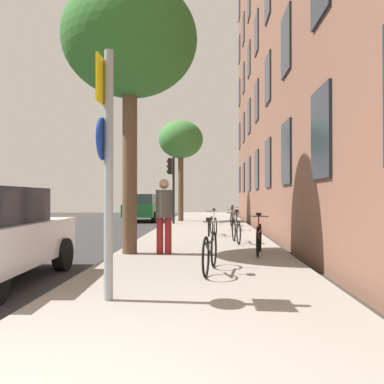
{
  "coord_description": "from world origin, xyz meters",
  "views": [
    {
      "loc": [
        1.28,
        -2.48,
        1.47
      ],
      "look_at": [
        0.69,
        12.01,
        1.64
      ],
      "focal_mm": 38.99,
      "sensor_mm": 36.0,
      "label": 1
    }
  ],
  "objects_px": {
    "bicycle_5": "(233,218)",
    "bicycle_4": "(232,221)",
    "tree_far": "(181,141)",
    "pedestrian_0": "(164,211)",
    "bicycle_3": "(213,225)",
    "bicycle_2": "(236,230)",
    "bicycle_1": "(259,238)",
    "traffic_light": "(171,178)",
    "sign_post": "(107,155)",
    "tree_near": "(130,42)",
    "car_1": "(143,207)",
    "bicycle_0": "(210,251)"
  },
  "relations": [
    {
      "from": "traffic_light",
      "to": "pedestrian_0",
      "type": "height_order",
      "value": "traffic_light"
    },
    {
      "from": "tree_far",
      "to": "bicycle_3",
      "type": "xyz_separation_m",
      "value": [
        1.73,
        -8.58,
        -4.14
      ]
    },
    {
      "from": "bicycle_4",
      "to": "car_1",
      "type": "height_order",
      "value": "car_1"
    },
    {
      "from": "tree_far",
      "to": "bicycle_0",
      "type": "relative_size",
      "value": 3.26
    },
    {
      "from": "traffic_light",
      "to": "pedestrian_0",
      "type": "relative_size",
      "value": 1.89
    },
    {
      "from": "sign_post",
      "to": "bicycle_4",
      "type": "bearing_deg",
      "value": 78.95
    },
    {
      "from": "bicycle_0",
      "to": "bicycle_3",
      "type": "height_order",
      "value": "bicycle_0"
    },
    {
      "from": "car_1",
      "to": "bicycle_5",
      "type": "bearing_deg",
      "value": -45.83
    },
    {
      "from": "tree_far",
      "to": "bicycle_1",
      "type": "xyz_separation_m",
      "value": [
        2.76,
        -13.38,
        -4.12
      ]
    },
    {
      "from": "tree_far",
      "to": "pedestrian_0",
      "type": "relative_size",
      "value": 3.18
    },
    {
      "from": "bicycle_5",
      "to": "pedestrian_0",
      "type": "xyz_separation_m",
      "value": [
        -2.17,
        -9.66,
        0.64
      ]
    },
    {
      "from": "bicycle_0",
      "to": "bicycle_2",
      "type": "distance_m",
      "value": 4.86
    },
    {
      "from": "tree_far",
      "to": "car_1",
      "type": "xyz_separation_m",
      "value": [
        -2.35,
        1.41,
        -3.78
      ]
    },
    {
      "from": "tree_near",
      "to": "car_1",
      "type": "xyz_separation_m",
      "value": [
        -2.04,
        14.8,
        -4.35
      ]
    },
    {
      "from": "traffic_light",
      "to": "bicycle_5",
      "type": "bearing_deg",
      "value": -25.81
    },
    {
      "from": "sign_post",
      "to": "tree_far",
      "type": "height_order",
      "value": "tree_far"
    },
    {
      "from": "bicycle_4",
      "to": "bicycle_5",
      "type": "distance_m",
      "value": 2.41
    },
    {
      "from": "bicycle_5",
      "to": "bicycle_4",
      "type": "bearing_deg",
      "value": -93.96
    },
    {
      "from": "sign_post",
      "to": "tree_near",
      "type": "relative_size",
      "value": 0.5
    },
    {
      "from": "traffic_light",
      "to": "tree_far",
      "type": "bearing_deg",
      "value": 82.28
    },
    {
      "from": "bicycle_3",
      "to": "bicycle_4",
      "type": "bearing_deg",
      "value": 71.75
    },
    {
      "from": "bicycle_0",
      "to": "pedestrian_0",
      "type": "relative_size",
      "value": 0.98
    },
    {
      "from": "bicycle_2",
      "to": "tree_near",
      "type": "bearing_deg",
      "value": -137.99
    },
    {
      "from": "car_1",
      "to": "bicycle_4",
      "type": "bearing_deg",
      "value": -57.3
    },
    {
      "from": "bicycle_5",
      "to": "car_1",
      "type": "relative_size",
      "value": 0.41
    },
    {
      "from": "bicycle_3",
      "to": "car_1",
      "type": "bearing_deg",
      "value": 112.23
    },
    {
      "from": "traffic_light",
      "to": "bicycle_5",
      "type": "distance_m",
      "value": 3.85
    },
    {
      "from": "bicycle_1",
      "to": "bicycle_5",
      "type": "relative_size",
      "value": 0.95
    },
    {
      "from": "bicycle_2",
      "to": "pedestrian_0",
      "type": "xyz_separation_m",
      "value": [
        -1.86,
        -2.47,
        0.63
      ]
    },
    {
      "from": "tree_near",
      "to": "bicycle_1",
      "type": "height_order",
      "value": "tree_near"
    },
    {
      "from": "sign_post",
      "to": "tree_near",
      "type": "height_order",
      "value": "tree_near"
    },
    {
      "from": "bicycle_2",
      "to": "pedestrian_0",
      "type": "relative_size",
      "value": 0.92
    },
    {
      "from": "bicycle_4",
      "to": "pedestrian_0",
      "type": "bearing_deg",
      "value": -105.43
    },
    {
      "from": "bicycle_3",
      "to": "pedestrian_0",
      "type": "distance_m",
      "value": 5.06
    },
    {
      "from": "bicycle_1",
      "to": "bicycle_2",
      "type": "relative_size",
      "value": 1.01
    },
    {
      "from": "sign_post",
      "to": "tree_near",
      "type": "distance_m",
      "value": 5.5
    },
    {
      "from": "bicycle_5",
      "to": "pedestrian_0",
      "type": "height_order",
      "value": "pedestrian_0"
    },
    {
      "from": "traffic_light",
      "to": "bicycle_3",
      "type": "xyz_separation_m",
      "value": [
        2.05,
        -6.25,
        -1.93
      ]
    },
    {
      "from": "tree_near",
      "to": "bicycle_4",
      "type": "distance_m",
      "value": 9.07
    },
    {
      "from": "bicycle_4",
      "to": "car_1",
      "type": "xyz_separation_m",
      "value": [
        -4.87,
        7.59,
        0.36
      ]
    },
    {
      "from": "pedestrian_0",
      "to": "car_1",
      "type": "height_order",
      "value": "pedestrian_0"
    },
    {
      "from": "pedestrian_0",
      "to": "car_1",
      "type": "distance_m",
      "value": 15.13
    },
    {
      "from": "bicycle_1",
      "to": "car_1",
      "type": "relative_size",
      "value": 0.39
    },
    {
      "from": "traffic_light",
      "to": "bicycle_1",
      "type": "xyz_separation_m",
      "value": [
        3.07,
        -11.05,
        -1.92
      ]
    },
    {
      "from": "tree_far",
      "to": "bicycle_1",
      "type": "distance_m",
      "value": 14.27
    },
    {
      "from": "tree_far",
      "to": "bicycle_5",
      "type": "distance_m",
      "value": 6.21
    },
    {
      "from": "tree_near",
      "to": "bicycle_4",
      "type": "bearing_deg",
      "value": 68.56
    },
    {
      "from": "traffic_light",
      "to": "tree_near",
      "type": "xyz_separation_m",
      "value": [
        0.01,
        -11.07,
        2.77
      ]
    },
    {
      "from": "tree_far",
      "to": "bicycle_3",
      "type": "bearing_deg",
      "value": -78.57
    },
    {
      "from": "bicycle_4",
      "to": "pedestrian_0",
      "type": "distance_m",
      "value": 7.56
    }
  ]
}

